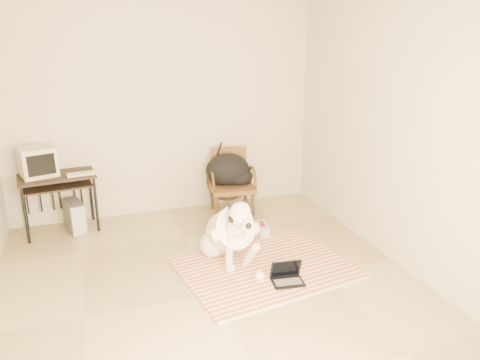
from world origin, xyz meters
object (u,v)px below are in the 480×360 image
computer_desk (57,184)px  backpack (230,171)px  dog (230,233)px  crt_monitor (38,161)px  pc_tower (75,216)px  rattan_chair (231,182)px  laptop (287,276)px

computer_desk → backpack: backpack is taller
dog → computer_desk: (-1.70, 1.41, 0.28)m
crt_monitor → backpack: size_ratio=0.77×
dog → pc_tower: bearing=138.6°
crt_monitor → rattan_chair: crt_monitor is taller
dog → rattan_chair: 1.38m
crt_monitor → computer_desk: bearing=-19.9°
laptop → rattan_chair: (0.06, 1.92, 0.35)m
laptop → computer_desk: computer_desk is taller
pc_tower → rattan_chair: bearing=-1.8°
dog → crt_monitor: (-1.89, 1.47, 0.56)m
pc_tower → backpack: backpack is taller
pc_tower → rattan_chair: (1.99, -0.06, 0.24)m
crt_monitor → pc_tower: 0.78m
rattan_chair → backpack: rattan_chair is taller
pc_tower → rattan_chair: 2.00m
computer_desk → pc_tower: size_ratio=2.10×
dog → backpack: (0.42, 1.29, 0.25)m
laptop → rattan_chair: 1.95m
laptop → computer_desk: (-2.09, 2.02, 0.54)m
backpack → computer_desk: bearing=177.0°
rattan_chair → backpack: (-0.02, -0.01, 0.16)m
rattan_chair → backpack: bearing=-152.6°
laptop → rattan_chair: size_ratio=0.39×
computer_desk → rattan_chair: rattan_chair is taller
computer_desk → backpack: bearing=-3.0°
backpack → pc_tower: bearing=177.9°
dog → crt_monitor: crt_monitor is taller
dog → computer_desk: dog is taller
rattan_chair → laptop: bearing=-91.6°
dog → backpack: 1.38m
laptop → rattan_chair: rattan_chair is taller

